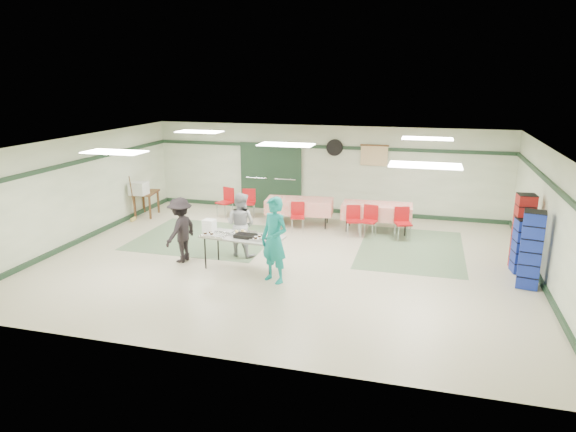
% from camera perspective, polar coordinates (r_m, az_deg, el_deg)
% --- Properties ---
extents(floor, '(11.00, 11.00, 0.00)m').
position_cam_1_polar(floor, '(12.06, -0.20, -4.79)').
color(floor, '#C2B49C').
rests_on(floor, ground).
extents(ceiling, '(11.00, 11.00, 0.00)m').
position_cam_1_polar(ceiling, '(11.42, -0.21, 8.03)').
color(ceiling, silver).
rests_on(ceiling, wall_back).
extents(wall_back, '(11.00, 0.00, 11.00)m').
position_cam_1_polar(wall_back, '(15.96, 4.11, 5.17)').
color(wall_back, silver).
rests_on(wall_back, floor).
extents(wall_front, '(11.00, 0.00, 11.00)m').
position_cam_1_polar(wall_front, '(7.62, -9.28, -6.41)').
color(wall_front, silver).
rests_on(wall_front, floor).
extents(wall_left, '(0.00, 9.00, 9.00)m').
position_cam_1_polar(wall_left, '(14.13, -22.27, 2.74)').
color(wall_left, silver).
rests_on(wall_left, floor).
extents(wall_right, '(0.00, 9.00, 9.00)m').
position_cam_1_polar(wall_right, '(11.54, 27.14, -0.43)').
color(wall_right, silver).
rests_on(wall_right, floor).
extents(trim_back, '(11.00, 0.06, 0.10)m').
position_cam_1_polar(trim_back, '(15.82, 4.14, 7.65)').
color(trim_back, '#1D3522').
rests_on(trim_back, wall_back).
extents(baseboard_back, '(11.00, 0.06, 0.12)m').
position_cam_1_polar(baseboard_back, '(16.21, 4.01, 0.66)').
color(baseboard_back, '#1D3522').
rests_on(baseboard_back, floor).
extents(trim_left, '(0.06, 9.00, 0.10)m').
position_cam_1_polar(trim_left, '(13.99, -22.46, 5.53)').
color(trim_left, '#1D3522').
rests_on(trim_left, wall_back).
extents(baseboard_left, '(0.06, 9.00, 0.12)m').
position_cam_1_polar(baseboard_left, '(14.42, -21.66, -2.27)').
color(baseboard_left, '#1D3522').
rests_on(baseboard_left, floor).
extents(trim_right, '(0.06, 9.00, 0.10)m').
position_cam_1_polar(trim_right, '(11.39, 27.42, 2.97)').
color(trim_right, '#1D3522').
rests_on(trim_right, wall_back).
extents(baseboard_right, '(0.06, 9.00, 0.12)m').
position_cam_1_polar(baseboard_right, '(11.92, 26.25, -6.40)').
color(baseboard_right, '#1D3522').
rests_on(baseboard_right, floor).
extents(green_patch_a, '(3.50, 3.00, 0.01)m').
position_cam_1_polar(green_patch_a, '(13.77, -9.16, -2.40)').
color(green_patch_a, '#63825F').
rests_on(green_patch_a, floor).
extents(green_patch_b, '(2.50, 3.50, 0.01)m').
position_cam_1_polar(green_patch_b, '(13.10, 13.52, -3.58)').
color(green_patch_b, '#63825F').
rests_on(green_patch_b, floor).
extents(double_door_left, '(0.90, 0.06, 2.10)m').
position_cam_1_polar(double_door_left, '(16.52, -3.48, 4.47)').
color(double_door_left, gray).
rests_on(double_door_left, floor).
extents(double_door_right, '(0.90, 0.06, 2.10)m').
position_cam_1_polar(double_door_right, '(16.24, -0.29, 4.31)').
color(double_door_right, gray).
rests_on(double_door_right, floor).
extents(door_frame, '(2.00, 0.03, 2.15)m').
position_cam_1_polar(door_frame, '(16.35, -1.93, 4.38)').
color(door_frame, '#1D3522').
rests_on(door_frame, floor).
extents(wall_fan, '(0.50, 0.10, 0.50)m').
position_cam_1_polar(wall_fan, '(15.74, 5.20, 7.59)').
color(wall_fan, black).
rests_on(wall_fan, wall_back).
extents(scroll_banner, '(0.80, 0.02, 0.60)m').
position_cam_1_polar(scroll_banner, '(15.61, 9.55, 6.63)').
color(scroll_banner, '#D3B684').
rests_on(scroll_banner, wall_back).
extents(serving_table, '(1.86, 0.92, 0.76)m').
position_cam_1_polar(serving_table, '(11.28, -5.11, -2.46)').
color(serving_table, '#ABABA6').
rests_on(serving_table, floor).
extents(sheet_tray_right, '(0.59, 0.47, 0.02)m').
position_cam_1_polar(sheet_tray_right, '(11.01, -2.65, -2.55)').
color(sheet_tray_right, silver).
rests_on(sheet_tray_right, serving_table).
extents(sheet_tray_mid, '(0.61, 0.49, 0.02)m').
position_cam_1_polar(sheet_tray_mid, '(11.37, -5.07, -2.02)').
color(sheet_tray_mid, silver).
rests_on(sheet_tray_mid, serving_table).
extents(sheet_tray_left, '(0.59, 0.47, 0.02)m').
position_cam_1_polar(sheet_tray_left, '(11.38, -8.16, -2.10)').
color(sheet_tray_left, silver).
rests_on(sheet_tray_left, serving_table).
extents(baking_pan, '(0.47, 0.33, 0.08)m').
position_cam_1_polar(baking_pan, '(11.15, -4.78, -2.20)').
color(baking_pan, black).
rests_on(baking_pan, serving_table).
extents(foam_box_stack, '(0.28, 0.26, 0.29)m').
position_cam_1_polar(foam_box_stack, '(11.61, -8.73, -1.08)').
color(foam_box_stack, white).
rests_on(foam_box_stack, serving_table).
extents(volunteer_teal, '(0.78, 0.68, 1.80)m').
position_cam_1_polar(volunteer_teal, '(10.51, -1.52, -2.69)').
color(volunteer_teal, teal).
rests_on(volunteer_teal, floor).
extents(volunteer_grey, '(0.85, 0.72, 1.53)m').
position_cam_1_polar(volunteer_grey, '(12.13, -5.29, -0.93)').
color(volunteer_grey, '#99999E').
rests_on(volunteer_grey, floor).
extents(volunteer_dark, '(0.70, 1.05, 1.50)m').
position_cam_1_polar(volunteer_dark, '(11.96, -11.84, -1.52)').
color(volunteer_dark, black).
rests_on(volunteer_dark, floor).
extents(dining_table_a, '(1.91, 0.89, 0.77)m').
position_cam_1_polar(dining_table_a, '(14.29, 9.85, 0.58)').
color(dining_table_a, red).
rests_on(dining_table_a, floor).
extents(dining_table_b, '(1.95, 1.03, 0.77)m').
position_cam_1_polar(dining_table_b, '(14.64, 1.25, 1.16)').
color(dining_table_b, red).
rests_on(dining_table_b, floor).
extents(chair_a, '(0.46, 0.46, 0.85)m').
position_cam_1_polar(chair_a, '(13.77, 9.07, -0.18)').
color(chair_a, '#B20E1A').
rests_on(chair_a, floor).
extents(chair_b, '(0.45, 0.46, 0.81)m').
position_cam_1_polar(chair_b, '(13.82, 7.27, -0.14)').
color(chair_b, '#B20E1A').
rests_on(chair_b, floor).
extents(chair_c, '(0.50, 0.50, 0.85)m').
position_cam_1_polar(chair_c, '(13.71, 12.60, -0.41)').
color(chair_c, '#B20E1A').
rests_on(chair_c, floor).
extents(chair_d, '(0.45, 0.45, 0.81)m').
position_cam_1_polar(chair_d, '(14.10, 1.08, 0.28)').
color(chair_d, '#B20E1A').
rests_on(chair_d, floor).
extents(chair_loose_a, '(0.47, 0.47, 0.85)m').
position_cam_1_polar(chair_loose_a, '(15.58, -4.38, 1.79)').
color(chair_loose_a, '#B20E1A').
rests_on(chair_loose_a, floor).
extents(chair_loose_b, '(0.54, 0.54, 0.90)m').
position_cam_1_polar(chair_loose_b, '(15.61, -6.84, 1.87)').
color(chair_loose_b, '#B20E1A').
rests_on(chair_loose_b, floor).
extents(crate_stack_blue_a, '(0.42, 0.42, 1.20)m').
position_cam_1_polar(crate_stack_blue_a, '(12.18, 24.63, -3.05)').
color(crate_stack_blue_a, navy).
rests_on(crate_stack_blue_a, floor).
extents(crate_stack_red, '(0.41, 0.41, 1.70)m').
position_cam_1_polar(crate_stack_red, '(12.30, 24.62, -1.67)').
color(crate_stack_red, maroon).
rests_on(crate_stack_red, floor).
extents(crate_stack_blue_b, '(0.47, 0.47, 1.59)m').
position_cam_1_polar(crate_stack_blue_b, '(11.33, 25.37, -3.42)').
color(crate_stack_blue_b, navy).
rests_on(crate_stack_blue_b, floor).
extents(printer_table, '(0.74, 0.99, 0.74)m').
position_cam_1_polar(printer_table, '(16.19, -15.50, 2.25)').
color(printer_table, brown).
rests_on(printer_table, floor).
extents(office_printer, '(0.48, 0.42, 0.38)m').
position_cam_1_polar(office_printer, '(15.82, -16.25, 2.97)').
color(office_printer, silver).
rests_on(office_printer, printer_table).
extents(broom, '(0.07, 0.22, 1.33)m').
position_cam_1_polar(broom, '(15.71, -16.89, 1.95)').
color(broom, brown).
rests_on(broom, floor).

